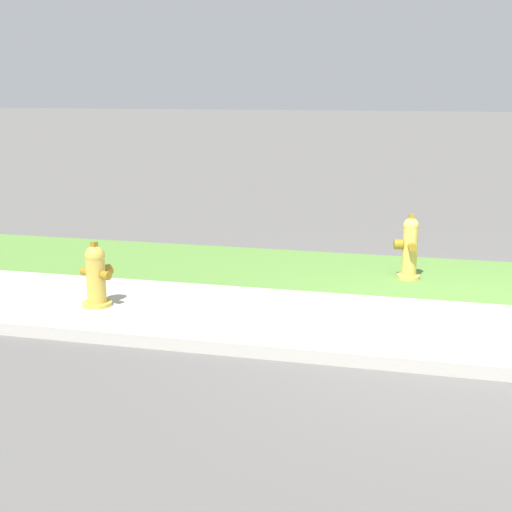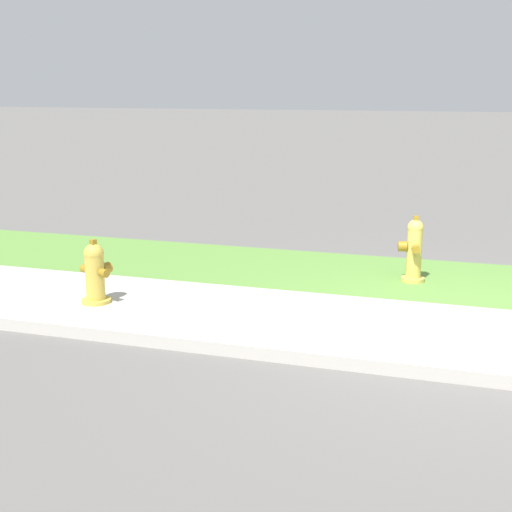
{
  "view_description": "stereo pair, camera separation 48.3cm",
  "coord_description": "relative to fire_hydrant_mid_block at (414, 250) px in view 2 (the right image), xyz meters",
  "views": [
    {
      "loc": [
        -0.48,
        -6.62,
        2.26
      ],
      "look_at": [
        -2.34,
        0.89,
        0.4
      ],
      "focal_mm": 50.0,
      "sensor_mm": 36.0,
      "label": 1
    },
    {
      "loc": [
        -0.01,
        -6.49,
        2.26
      ],
      "look_at": [
        -2.34,
        0.89,
        0.4
      ],
      "focal_mm": 50.0,
      "sensor_mm": 36.0,
      "label": 2
    }
  ],
  "objects": [
    {
      "name": "fire_hydrant_far_end",
      "position": [
        -3.12,
        -1.9,
        -0.05
      ],
      "size": [
        0.39,
        0.36,
        0.69
      ],
      "rotation": [
        0.0,
        0.0,
        5.93
      ],
      "color": "gold",
      "rests_on": "ground"
    },
    {
      "name": "street_curb",
      "position": [
        0.69,
        -2.85,
        -0.32
      ],
      "size": [
        18.0,
        0.16,
        0.12
      ],
      "primitive_type": "cube",
      "color": "#BCB7AD",
      "rests_on": "ground"
    },
    {
      "name": "sidewalk_pavement",
      "position": [
        0.69,
        -1.81,
        -0.38
      ],
      "size": [
        18.0,
        1.92,
        0.01
      ],
      "primitive_type": "cube",
      "color": "#BCB7AD",
      "rests_on": "ground"
    },
    {
      "name": "ground_plane",
      "position": [
        0.69,
        -1.81,
        -0.38
      ],
      "size": [
        120.0,
        120.0,
        0.0
      ],
      "primitive_type": "plane",
      "color": "#5B5956"
    },
    {
      "name": "grass_verge",
      "position": [
        0.69,
        0.15,
        -0.38
      ],
      "size": [
        18.0,
        1.99,
        0.01
      ],
      "primitive_type": "cube",
      "color": "#568438",
      "rests_on": "ground"
    },
    {
      "name": "fire_hydrant_mid_block",
      "position": [
        0.0,
        0.0,
        0.0
      ],
      "size": [
        0.33,
        0.37,
        0.79
      ],
      "rotation": [
        0.0,
        0.0,
        1.77
      ],
      "color": "gold",
      "rests_on": "ground"
    }
  ]
}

